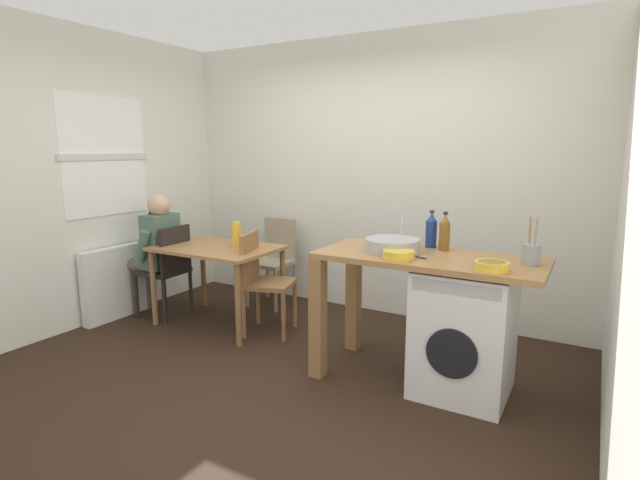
# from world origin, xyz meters

# --- Properties ---
(ground_plane) EXTENTS (5.46, 5.46, 0.00)m
(ground_plane) POSITION_xyz_m (0.00, 0.00, 0.00)
(ground_plane) COLOR black
(wall_back) EXTENTS (4.60, 0.10, 2.70)m
(wall_back) POSITION_xyz_m (0.00, 1.75, 1.35)
(wall_back) COLOR silver
(wall_back) RESTS_ON ground_plane
(wall_window_side) EXTENTS (0.12, 3.80, 2.70)m
(wall_window_side) POSITION_xyz_m (-2.15, 0.00, 1.35)
(wall_window_side) COLOR silver
(wall_window_side) RESTS_ON ground_plane
(radiator) EXTENTS (0.10, 0.80, 0.70)m
(radiator) POSITION_xyz_m (-2.02, 0.30, 0.35)
(radiator) COLOR white
(radiator) RESTS_ON ground_plane
(dining_table) EXTENTS (1.10, 0.76, 0.74)m
(dining_table) POSITION_xyz_m (-1.05, 0.63, 0.64)
(dining_table) COLOR #9E7042
(dining_table) RESTS_ON ground_plane
(chair_person_seat) EXTENTS (0.41, 0.41, 0.90)m
(chair_person_seat) POSITION_xyz_m (-1.59, 0.53, 0.51)
(chair_person_seat) COLOR black
(chair_person_seat) RESTS_ON ground_plane
(chair_opposite) EXTENTS (0.50, 0.50, 0.90)m
(chair_opposite) POSITION_xyz_m (-0.57, 0.65, 0.51)
(chair_opposite) COLOR olive
(chair_opposite) RESTS_ON ground_plane
(chair_spare_by_wall) EXTENTS (0.40, 0.40, 0.90)m
(chair_spare_by_wall) POSITION_xyz_m (-0.95, 1.40, 0.51)
(chair_spare_by_wall) COLOR gray
(chair_spare_by_wall) RESTS_ON ground_plane
(seated_person) EXTENTS (0.50, 0.52, 1.20)m
(seated_person) POSITION_xyz_m (-1.76, 0.52, 0.67)
(seated_person) COLOR #595651
(seated_person) RESTS_ON ground_plane
(kitchen_counter) EXTENTS (1.50, 0.68, 0.92)m
(kitchen_counter) POSITION_xyz_m (0.79, 0.43, 0.76)
(kitchen_counter) COLOR #9E7042
(kitchen_counter) RESTS_ON ground_plane
(washing_machine) EXTENTS (0.60, 0.61, 0.86)m
(washing_machine) POSITION_xyz_m (1.27, 0.43, 0.43)
(washing_machine) COLOR white
(washing_machine) RESTS_ON ground_plane
(sink_basin) EXTENTS (0.38, 0.38, 0.09)m
(sink_basin) POSITION_xyz_m (0.74, 0.43, 0.97)
(sink_basin) COLOR #9EA0A5
(sink_basin) RESTS_ON kitchen_counter
(tap) EXTENTS (0.02, 0.02, 0.28)m
(tap) POSITION_xyz_m (0.74, 0.61, 1.06)
(tap) COLOR #B2B2B7
(tap) RESTS_ON kitchen_counter
(bottle_tall_green) EXTENTS (0.08, 0.08, 0.27)m
(bottle_tall_green) POSITION_xyz_m (0.93, 0.71, 1.04)
(bottle_tall_green) COLOR navy
(bottle_tall_green) RESTS_ON kitchen_counter
(bottle_squat_brown) EXTENTS (0.07, 0.07, 0.28)m
(bottle_squat_brown) POSITION_xyz_m (1.04, 0.65, 1.04)
(bottle_squat_brown) COLOR brown
(bottle_squat_brown) RESTS_ON kitchen_counter
(mixing_bowl) EXTENTS (0.21, 0.21, 0.06)m
(mixing_bowl) POSITION_xyz_m (0.86, 0.23, 0.95)
(mixing_bowl) COLOR gold
(mixing_bowl) RESTS_ON kitchen_counter
(utensil_crock) EXTENTS (0.11, 0.11, 0.30)m
(utensil_crock) POSITION_xyz_m (1.63, 0.48, 0.99)
(utensil_crock) COLOR gray
(utensil_crock) RESTS_ON kitchen_counter
(colander) EXTENTS (0.20, 0.20, 0.06)m
(colander) POSITION_xyz_m (1.45, 0.21, 0.95)
(colander) COLOR gold
(colander) RESTS_ON kitchen_counter
(vase) EXTENTS (0.09, 0.09, 0.23)m
(vase) POSITION_xyz_m (-0.90, 0.73, 0.85)
(vase) COLOR gold
(vase) RESTS_ON dining_table
(scissors) EXTENTS (0.15, 0.06, 0.01)m
(scissors) POSITION_xyz_m (0.95, 0.33, 0.92)
(scissors) COLOR #B2B2B7
(scissors) RESTS_ON kitchen_counter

